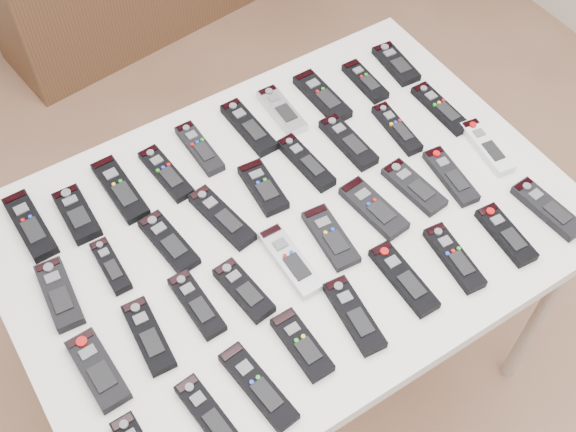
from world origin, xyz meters
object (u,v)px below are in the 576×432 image
remote_10 (59,294)px  remote_37 (548,209)px  remote_5 (249,127)px  remote_13 (222,217)px  remote_19 (98,370)px  remote_28 (487,147)px  remote_34 (404,278)px  remote_32 (302,345)px  remote_15 (306,163)px  remote_25 (374,208)px  remote_31 (258,386)px  remote_6 (282,111)px  remote_22 (244,290)px  remote_35 (454,258)px  remote_0 (30,225)px  remote_12 (169,242)px  remote_33 (354,315)px  remote_30 (210,417)px  remote_3 (166,173)px  remote_17 (397,129)px  remote_8 (365,81)px  remote_21 (197,304)px  remote_18 (441,108)px  remote_23 (290,260)px  remote_36 (506,235)px  remote_2 (120,189)px  remote_11 (111,266)px  remote_27 (451,176)px  remote_4 (200,148)px  remote_1 (77,214)px  table (288,236)px  remote_20 (149,336)px  remote_24 (331,237)px  remote_26 (414,187)px  remote_7 (322,97)px  remote_16 (348,142)px

remote_10 → remote_37: 1.08m
remote_5 → remote_13: same height
remote_19 → remote_28: (1.02, 0.03, -0.00)m
remote_34 → remote_10: bearing=151.4°
remote_32 → remote_15: bearing=54.9°
remote_25 → remote_37: bearing=-38.7°
remote_37 → remote_31: bearing=176.8°
remote_6 → remote_15: bearing=-101.9°
remote_22 → remote_35: bearing=-28.7°
remote_0 → remote_12: size_ratio=1.14×
remote_13 → remote_33: remote_13 is taller
remote_19 → remote_15: bearing=17.1°
remote_30 → remote_33: size_ratio=1.00×
remote_6 → remote_19: (-0.67, -0.39, 0.00)m
remote_3 → remote_17: 0.57m
remote_8 → remote_35: bearing=-105.4°
remote_21 → remote_28: 0.79m
remote_33 → remote_18: bearing=40.2°
remote_23 → remote_36: same height
remote_2 → remote_12: (0.03, -0.19, 0.00)m
remote_22 → remote_33: (0.16, -0.17, -0.00)m
remote_30 → remote_10: bearing=103.4°
remote_0 → remote_11: 0.22m
remote_15 → remote_27: remote_15 is taller
remote_19 → remote_22: bearing=-2.2°
remote_15 → remote_8: bearing=24.6°
remote_2 → remote_4: 0.21m
remote_17 → remote_34: size_ratio=0.91×
remote_28 → remote_6: bearing=142.5°
remote_32 → remote_35: 0.39m
remote_1 → remote_2: bearing=8.9°
remote_15 → table: bearing=-140.6°
remote_20 → remote_23: (0.34, -0.00, -0.00)m
remote_17 → remote_0: bearing=171.1°
remote_18 → remote_21: size_ratio=1.12×
table → remote_1: remote_1 is taller
remote_2 → remote_24: 0.50m
remote_21 → remote_23: bearing=-5.3°
remote_2 → remote_28: same height
remote_1 → remote_37: 1.06m
remote_12 → remote_28: size_ratio=0.97×
remote_3 → remote_27: remote_27 is taller
remote_30 → remote_31: size_ratio=0.91×
remote_5 → remote_36: size_ratio=1.16×
remote_0 → remote_24: bearing=-36.5°
remote_17 → remote_26: bearing=-110.8°
remote_18 → remote_19: 1.03m
remote_32 → remote_3: bearing=92.1°
remote_7 → remote_17: (0.09, -0.19, -0.00)m
remote_16 → remote_32: size_ratio=1.13×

